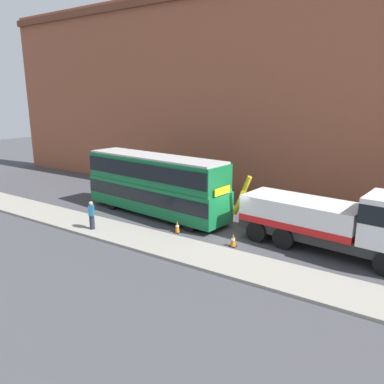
# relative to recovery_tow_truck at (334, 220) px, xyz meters

# --- Properties ---
(ground_plane) EXTENTS (120.00, 120.00, 0.00)m
(ground_plane) POSITION_rel_recovery_tow_truck_xyz_m (-5.59, 0.08, -1.76)
(ground_plane) COLOR #424247
(near_kerb) EXTENTS (60.00, 2.80, 0.15)m
(near_kerb) POSITION_rel_recovery_tow_truck_xyz_m (-5.59, -4.12, -1.68)
(near_kerb) COLOR gray
(near_kerb) RESTS_ON ground_plane
(building_facade) EXTENTS (60.00, 1.50, 16.00)m
(building_facade) POSITION_rel_recovery_tow_truck_xyz_m (-5.59, 7.55, 6.31)
(building_facade) COLOR #935138
(building_facade) RESTS_ON ground_plane
(recovery_tow_truck) EXTENTS (10.24, 3.53, 3.67)m
(recovery_tow_truck) POSITION_rel_recovery_tow_truck_xyz_m (0.00, 0.00, 0.00)
(recovery_tow_truck) COLOR #2D2D2D
(recovery_tow_truck) RESTS_ON ground_plane
(double_decker_bus) EXTENTS (11.20, 3.65, 4.06)m
(double_decker_bus) POSITION_rel_recovery_tow_truck_xyz_m (-11.69, 0.05, 0.47)
(double_decker_bus) COLOR #146B38
(double_decker_bus) RESTS_ON ground_plane
(pedestrian_onlooker) EXTENTS (0.44, 0.48, 1.71)m
(pedestrian_onlooker) POSITION_rel_recovery_tow_truck_xyz_m (-12.71, -4.65, -0.77)
(pedestrian_onlooker) COLOR #232333
(pedestrian_onlooker) RESTS_ON near_kerb
(traffic_cone_near_bus) EXTENTS (0.36, 0.36, 0.72)m
(traffic_cone_near_bus) POSITION_rel_recovery_tow_truck_xyz_m (-8.37, -2.00, -1.42)
(traffic_cone_near_bus) COLOR orange
(traffic_cone_near_bus) RESTS_ON ground_plane
(traffic_cone_midway) EXTENTS (0.36, 0.36, 0.72)m
(traffic_cone_midway) POSITION_rel_recovery_tow_truck_xyz_m (-4.62, -2.08, -1.42)
(traffic_cone_midway) COLOR orange
(traffic_cone_midway) RESTS_ON ground_plane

